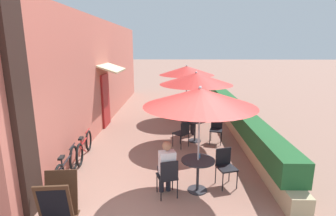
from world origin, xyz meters
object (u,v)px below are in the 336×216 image
at_px(patio_table_mid, 195,126).
at_px(bicycle_second, 84,147).
at_px(patio_umbrella_mid, 196,79).
at_px(cafe_chair_mid_right, 183,132).
at_px(patio_table_near, 198,169).
at_px(cafe_chair_mid_left, 186,121).
at_px(seated_patron_mid_left, 189,116).
at_px(patio_table_far, 186,107).
at_px(patio_umbrella_near, 200,97).
at_px(menu_board, 58,199).
at_px(cafe_chair_far_right, 170,107).
at_px(coffee_cup_near, 199,156).
at_px(bicycle_leaning, 67,167).
at_px(coffee_cup_far, 185,102).
at_px(cafe_chair_far_left, 202,108).
at_px(seated_patron_near_right, 167,165).
at_px(coffee_cup_mid, 196,120).
at_px(patio_umbrella_far, 187,71).
at_px(cafe_chair_near_left, 225,164).
at_px(cafe_chair_near_right, 168,175).
at_px(cafe_chair_mid_back, 216,128).

xyz_separation_m(patio_table_mid, bicycle_second, (-3.31, -1.44, -0.19)).
bearing_deg(patio_umbrella_mid, bicycle_second, -156.41).
bearing_deg(cafe_chair_mid_right, patio_table_near, -130.50).
xyz_separation_m(cafe_chair_mid_left, seated_patron_mid_left, (0.11, 0.03, 0.17)).
bearing_deg(patio_table_far, patio_umbrella_near, -89.98).
bearing_deg(menu_board, cafe_chair_far_right, 68.65).
height_order(coffee_cup_near, bicycle_leaning, coffee_cup_near).
relative_size(coffee_cup_far, bicycle_leaning, 0.05).
bearing_deg(cafe_chair_far_left, seated_patron_near_right, 92.52).
bearing_deg(coffee_cup_near, cafe_chair_mid_left, 91.92).
bearing_deg(cafe_chair_mid_left, patio_table_mid, 6.13).
bearing_deg(patio_table_mid, coffee_cup_mid, -68.68).
relative_size(patio_umbrella_far, coffee_cup_far, 26.49).
bearing_deg(coffee_cup_far, cafe_chair_near_left, -82.87).
bearing_deg(patio_umbrella_mid, cafe_chair_near_right, -103.59).
relative_size(cafe_chair_far_left, bicycle_leaning, 0.49).
xyz_separation_m(seated_patron_near_right, coffee_cup_mid, (0.90, 3.24, 0.10)).
bearing_deg(seated_patron_near_right, cafe_chair_far_left, 59.85).
relative_size(patio_umbrella_near, patio_umbrella_far, 1.00).
relative_size(cafe_chair_near_left, cafe_chair_mid_left, 1.00).
bearing_deg(patio_umbrella_near, cafe_chair_mid_left, 91.48).
height_order(patio_table_near, bicycle_second, patio_table_near).
bearing_deg(cafe_chair_mid_back, menu_board, 63.11).
bearing_deg(cafe_chair_mid_right, coffee_cup_far, 39.85).
bearing_deg(cafe_chair_near_left, coffee_cup_near, -2.37).
relative_size(cafe_chair_near_left, coffee_cup_mid, 9.67).
bearing_deg(patio_table_mid, cafe_chair_mid_right, -127.59).
height_order(patio_umbrella_mid, coffee_cup_mid, patio_umbrella_mid).
bearing_deg(patio_table_near, patio_umbrella_mid, 86.83).
bearing_deg(coffee_cup_mid, cafe_chair_near_right, -104.57).
bearing_deg(patio_umbrella_far, bicycle_leaning, -118.82).
distance_m(coffee_cup_near, cafe_chair_mid_back, 3.08).
height_order(cafe_chair_mid_left, menu_board, same).
relative_size(cafe_chair_far_right, bicycle_leaning, 0.49).
bearing_deg(cafe_chair_near_right, cafe_chair_far_left, 60.36).
bearing_deg(patio_table_near, coffee_cup_near, 77.40).
bearing_deg(cafe_chair_mid_left, cafe_chair_near_left, -4.22).
relative_size(seated_patron_mid_left, cafe_chair_far_right, 1.44).
xyz_separation_m(patio_umbrella_far, menu_board, (-2.67, -7.10, -1.72)).
relative_size(cafe_chair_mid_back, bicycle_second, 0.50).
relative_size(cafe_chair_mid_right, patio_table_far, 1.17).
height_order(seated_patron_mid_left, cafe_chair_mid_right, seated_patron_mid_left).
xyz_separation_m(seated_patron_near_right, patio_table_far, (0.69, 6.20, -0.16)).
bearing_deg(cafe_chair_far_left, cafe_chair_far_right, 6.13).
height_order(patio_table_far, bicycle_second, patio_table_far).
bearing_deg(seated_patron_mid_left, cafe_chair_mid_right, -28.42).
height_order(patio_table_near, patio_umbrella_far, patio_umbrella_far).
relative_size(patio_umbrella_mid, patio_umbrella_far, 1.00).
distance_m(coffee_cup_mid, cafe_chair_far_right, 3.22).
bearing_deg(cafe_chair_mid_left, patio_umbrella_far, 161.20).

